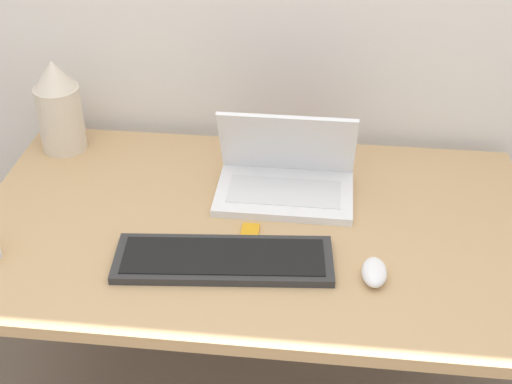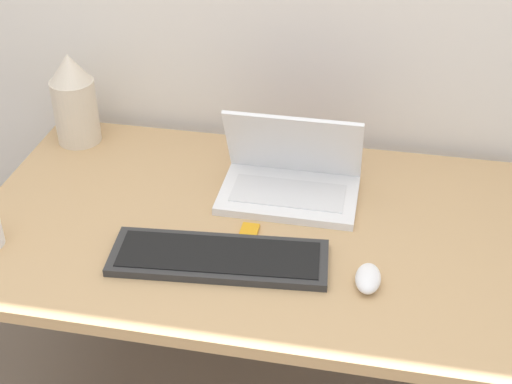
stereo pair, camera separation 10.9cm
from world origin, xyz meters
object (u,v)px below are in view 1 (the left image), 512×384
Objects in this scene: keyboard at (224,259)px; mouse at (374,272)px; mp3_player at (252,232)px; vase at (59,107)px; laptop at (285,176)px.

keyboard is 5.29× the size of mouse.
mp3_player is at bearing 154.97° from mouse.
vase reaches higher than keyboard.
mouse is (0.32, -0.02, 0.01)m from keyboard.
keyboard is 0.12m from mp3_player.
mp3_player is at bearing -30.71° from vase.
keyboard is at bearing 177.11° from mouse.
mp3_player is (-0.06, -0.18, -0.04)m from laptop.
mp3_player is (0.05, 0.11, -0.01)m from keyboard.
mp3_player is at bearing -109.05° from laptop.
mouse is 0.30m from mp3_player.
vase is at bearing 138.92° from keyboard.
vase reaches higher than laptop.
mp3_player is at bearing 66.34° from keyboard.
vase is at bearing 166.35° from laptop.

